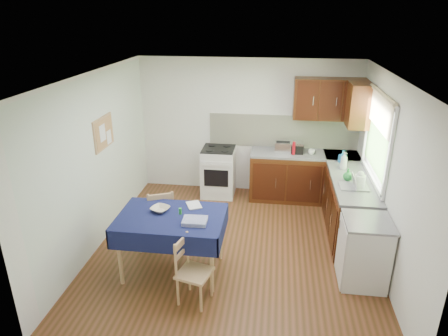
# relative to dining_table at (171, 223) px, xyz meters

# --- Properties ---
(floor) EXTENTS (4.20, 4.20, 0.00)m
(floor) POSITION_rel_dining_table_xyz_m (0.75, 0.65, -0.72)
(floor) COLOR #472D13
(floor) RESTS_ON ground
(ceiling) EXTENTS (4.00, 4.20, 0.02)m
(ceiling) POSITION_rel_dining_table_xyz_m (0.75, 0.65, 1.78)
(ceiling) COLOR silver
(ceiling) RESTS_ON wall_back
(wall_back) EXTENTS (4.00, 0.02, 2.50)m
(wall_back) POSITION_rel_dining_table_xyz_m (0.75, 2.75, 0.53)
(wall_back) COLOR white
(wall_back) RESTS_ON ground
(wall_front) EXTENTS (4.00, 0.02, 2.50)m
(wall_front) POSITION_rel_dining_table_xyz_m (0.75, -1.45, 0.53)
(wall_front) COLOR white
(wall_front) RESTS_ON ground
(wall_left) EXTENTS (0.02, 4.20, 2.50)m
(wall_left) POSITION_rel_dining_table_xyz_m (-1.25, 0.65, 0.53)
(wall_left) COLOR silver
(wall_left) RESTS_ON ground
(wall_right) EXTENTS (0.02, 4.20, 2.50)m
(wall_right) POSITION_rel_dining_table_xyz_m (2.75, 0.65, 0.53)
(wall_right) COLOR white
(wall_right) RESTS_ON ground
(base_cabinets) EXTENTS (1.90, 2.30, 0.86)m
(base_cabinets) POSITION_rel_dining_table_xyz_m (2.11, 1.91, -0.29)
(base_cabinets) COLOR #341909
(base_cabinets) RESTS_ON ground
(worktop_back) EXTENTS (1.90, 0.60, 0.04)m
(worktop_back) POSITION_rel_dining_table_xyz_m (1.80, 2.45, 0.16)
(worktop_back) COLOR slate
(worktop_back) RESTS_ON base_cabinets
(worktop_right) EXTENTS (0.60, 1.70, 0.04)m
(worktop_right) POSITION_rel_dining_table_xyz_m (2.45, 1.30, 0.16)
(worktop_right) COLOR slate
(worktop_right) RESTS_ON base_cabinets
(worktop_corner) EXTENTS (0.60, 0.60, 0.04)m
(worktop_corner) POSITION_rel_dining_table_xyz_m (2.45, 2.45, 0.16)
(worktop_corner) COLOR slate
(worktop_corner) RESTS_ON base_cabinets
(splashback) EXTENTS (2.70, 0.02, 0.60)m
(splashback) POSITION_rel_dining_table_xyz_m (1.40, 2.74, 0.48)
(splashback) COLOR white
(splashback) RESTS_ON wall_back
(upper_cabinets) EXTENTS (1.20, 0.85, 0.70)m
(upper_cabinets) POSITION_rel_dining_table_xyz_m (2.28, 2.45, 1.13)
(upper_cabinets) COLOR #341909
(upper_cabinets) RESTS_ON wall_back
(stove) EXTENTS (0.60, 0.61, 0.92)m
(stove) POSITION_rel_dining_table_xyz_m (0.25, 2.45, -0.26)
(stove) COLOR silver
(stove) RESTS_ON ground
(window) EXTENTS (0.04, 1.48, 1.26)m
(window) POSITION_rel_dining_table_xyz_m (2.72, 1.35, 0.93)
(window) COLOR #355C25
(window) RESTS_ON wall_right
(fridge) EXTENTS (0.58, 0.60, 0.89)m
(fridge) POSITION_rel_dining_table_xyz_m (2.45, 0.10, -0.28)
(fridge) COLOR silver
(fridge) RESTS_ON ground
(corkboard) EXTENTS (0.04, 0.62, 0.47)m
(corkboard) POSITION_rel_dining_table_xyz_m (-1.22, 0.95, 0.88)
(corkboard) COLOR tan
(corkboard) RESTS_ON wall_left
(dining_table) EXTENTS (1.36, 0.92, 0.83)m
(dining_table) POSITION_rel_dining_table_xyz_m (0.00, 0.00, 0.00)
(dining_table) COLOR #0E1338
(dining_table) RESTS_ON ground
(chair_far) EXTENTS (0.54, 0.54, 0.92)m
(chair_far) POSITION_rel_dining_table_xyz_m (-0.32, 0.57, -0.24)
(chair_far) COLOR tan
(chair_far) RESTS_ON ground
(chair_near) EXTENTS (0.45, 0.45, 0.84)m
(chair_near) POSITION_rel_dining_table_xyz_m (0.37, -0.54, -0.28)
(chair_near) COLOR tan
(chair_near) RESTS_ON ground
(toaster) EXTENTS (0.28, 0.18, 0.22)m
(toaster) POSITION_rel_dining_table_xyz_m (1.41, 2.41, 0.28)
(toaster) COLOR silver
(toaster) RESTS_ON worktop_back
(sandwich_press) EXTENTS (0.33, 0.28, 0.19)m
(sandwich_press) POSITION_rel_dining_table_xyz_m (1.61, 2.48, 0.27)
(sandwich_press) COLOR black
(sandwich_press) RESTS_ON worktop_back
(sauce_bottle) EXTENTS (0.05, 0.05, 0.24)m
(sauce_bottle) POSITION_rel_dining_table_xyz_m (1.60, 2.34, 0.30)
(sauce_bottle) COLOR #B30E19
(sauce_bottle) RESTS_ON worktop_back
(yellow_packet) EXTENTS (0.12, 0.08, 0.16)m
(yellow_packet) POSITION_rel_dining_table_xyz_m (1.68, 2.54, 0.26)
(yellow_packet) COLOR gold
(yellow_packet) RESTS_ON worktop_back
(dish_rack) EXTENTS (0.40, 0.30, 0.19)m
(dish_rack) POSITION_rel_dining_table_xyz_m (2.42, 1.05, 0.20)
(dish_rack) COLOR gray
(dish_rack) RESTS_ON worktop_right
(kettle) EXTENTS (0.15, 0.15, 0.26)m
(kettle) POSITION_rel_dining_table_xyz_m (2.49, 1.05, 0.29)
(kettle) COLOR silver
(kettle) RESTS_ON worktop_right
(cup) EXTENTS (0.12, 0.12, 0.09)m
(cup) POSITION_rel_dining_table_xyz_m (1.91, 2.40, 0.22)
(cup) COLOR white
(cup) RESTS_ON worktop_back
(soap_bottle_a) EXTENTS (0.15, 0.15, 0.28)m
(soap_bottle_a) POSITION_rel_dining_table_xyz_m (2.37, 1.76, 0.32)
(soap_bottle_a) COLOR silver
(soap_bottle_a) RESTS_ON worktop_right
(soap_bottle_b) EXTENTS (0.13, 0.13, 0.21)m
(soap_bottle_b) POSITION_rel_dining_table_xyz_m (2.39, 2.05, 0.28)
(soap_bottle_b) COLOR #1F73B8
(soap_bottle_b) RESTS_ON worktop_right
(soap_bottle_c) EXTENTS (0.14, 0.14, 0.18)m
(soap_bottle_c) POSITION_rel_dining_table_xyz_m (2.37, 1.31, 0.27)
(soap_bottle_c) COLOR green
(soap_bottle_c) RESTS_ON worktop_right
(plate_bowl) EXTENTS (0.30, 0.30, 0.06)m
(plate_bowl) POSITION_rel_dining_table_xyz_m (-0.17, 0.11, 0.13)
(plate_bowl) COLOR beige
(plate_bowl) RESTS_ON dining_table
(book) EXTENTS (0.26, 0.29, 0.02)m
(book) POSITION_rel_dining_table_xyz_m (0.16, 0.28, 0.11)
(book) COLOR white
(book) RESTS_ON dining_table
(spice_jar) EXTENTS (0.04, 0.04, 0.08)m
(spice_jar) POSITION_rel_dining_table_xyz_m (0.11, 0.07, 0.15)
(spice_jar) COLOR #268D31
(spice_jar) RESTS_ON dining_table
(tea_towel) EXTENTS (0.30, 0.24, 0.05)m
(tea_towel) POSITION_rel_dining_table_xyz_m (0.34, -0.14, 0.13)
(tea_towel) COLOR navy
(tea_towel) RESTS_ON dining_table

